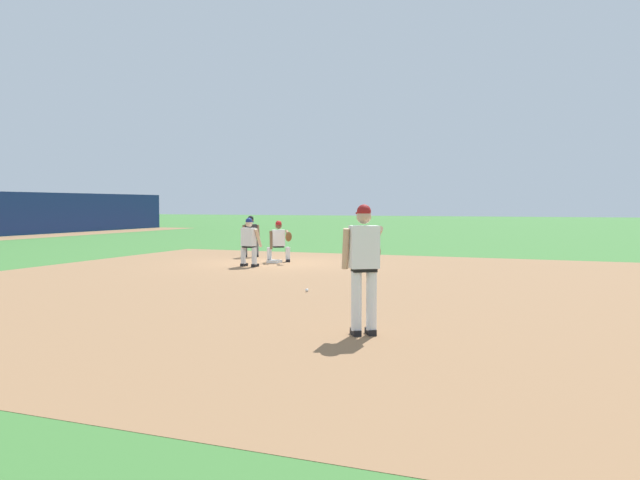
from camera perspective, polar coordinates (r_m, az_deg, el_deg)
The scene contains 8 objects.
ground_plane at distance 19.85m, azimuth -4.19°, elevation -2.10°, with size 160.00×160.00×0.00m, color #3D7533.
infield_dirt_patch at distance 14.35m, azimuth -1.66°, elevation -4.15°, with size 18.00×18.00×0.01m, color #936B47.
first_base_bag at distance 19.85m, azimuth -4.19°, elevation -1.97°, with size 0.38×0.38×0.09m, color white.
baseball at distance 13.27m, azimuth -1.21°, elevation -4.62°, with size 0.07×0.07×0.07m, color white.
pitcher at distance 8.84m, azimuth 4.09°, elevation -1.93°, with size 0.84×0.57×1.86m.
first_baseman at distance 20.00m, azimuth -3.73°, elevation 0.05°, with size 0.81×1.03×1.34m.
baserunner at distance 18.66m, azimuth -6.51°, elevation -0.02°, with size 0.49×0.63×1.46m.
umpire at distance 22.09m, azimuth -6.35°, elevation 0.49°, with size 0.64×0.68×1.46m.
Camera 1 is at (-17.81, -8.56, 1.86)m, focal length 35.00 mm.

